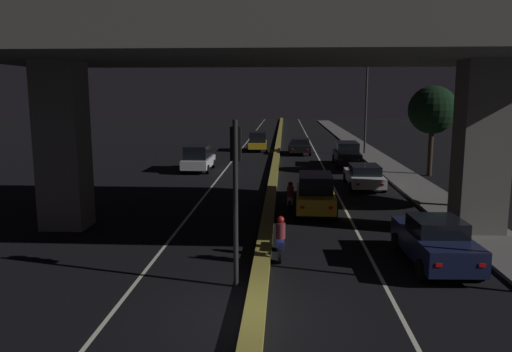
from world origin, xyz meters
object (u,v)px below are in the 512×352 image
at_px(pedestrian_on_sidewalk, 490,204).
at_px(car_taxi_yellow_second_oncoming, 258,141).
at_px(street_lamp, 363,97).
at_px(motorcycle_blue_filtering_near, 281,240).
at_px(car_taxi_yellow_second, 315,193).
at_px(car_white_lead_oncoming, 198,157).
at_px(car_black_fifth, 299,146).
at_px(car_dark_blue_lead, 435,241).
at_px(car_black_fourth, 347,153).
at_px(traffic_light_left_of_median, 236,174).
at_px(motorcycle_white_filtering_mid, 290,198).
at_px(car_white_third, 364,176).

bearing_deg(pedestrian_on_sidewalk, car_taxi_yellow_second_oncoming, 112.10).
bearing_deg(street_lamp, motorcycle_blue_filtering_near, -103.49).
bearing_deg(motorcycle_blue_filtering_near, car_taxi_yellow_second, -12.58).
bearing_deg(car_white_lead_oncoming, car_black_fifth, 144.94).
height_order(car_dark_blue_lead, car_taxi_yellow_second_oncoming, car_taxi_yellow_second_oncoming).
distance_m(car_taxi_yellow_second_oncoming, motorcycle_blue_filtering_near, 31.84).
bearing_deg(car_black_fifth, car_black_fourth, -154.35).
height_order(traffic_light_left_of_median, car_white_lead_oncoming, traffic_light_left_of_median).
height_order(car_dark_blue_lead, car_black_fourth, car_black_fourth).
distance_m(street_lamp, car_dark_blue_lead, 30.42).
distance_m(traffic_light_left_of_median, car_taxi_yellow_second_oncoming, 34.47).
distance_m(car_taxi_yellow_second, car_white_lead_oncoming, 14.50).
xyz_separation_m(car_white_lead_oncoming, pedestrian_on_sidewalk, (14.67, -14.45, -0.01)).
bearing_deg(traffic_light_left_of_median, car_dark_blue_lead, 18.65).
distance_m(car_taxi_yellow_second, motorcycle_white_filtering_mid, 1.23).
xyz_separation_m(car_white_lead_oncoming, motorcycle_white_filtering_mid, (6.45, -12.04, -0.39)).
xyz_separation_m(street_lamp, car_taxi_yellow_second_oncoming, (-9.57, 2.26, -4.22)).
xyz_separation_m(traffic_light_left_of_median, pedestrian_on_sidewalk, (9.86, 7.01, -2.29)).
relative_size(car_white_lead_oncoming, motorcycle_blue_filtering_near, 2.28).
distance_m(car_dark_blue_lead, car_white_lead_oncoming, 22.28).
bearing_deg(motorcycle_blue_filtering_near, car_black_fifth, -2.00).
bearing_deg(car_black_fifth, street_lamp, -88.09).
height_order(car_dark_blue_lead, car_black_fifth, car_dark_blue_lead).
bearing_deg(car_white_third, car_dark_blue_lead, -178.78).
relative_size(car_white_lead_oncoming, pedestrian_on_sidewalk, 2.54).
bearing_deg(car_taxi_yellow_second_oncoming, motorcycle_blue_filtering_near, 2.30).
height_order(street_lamp, car_white_lead_oncoming, street_lamp).
distance_m(car_taxi_yellow_second_oncoming, motorcycle_white_filtering_mid, 25.13).
height_order(car_white_third, pedestrian_on_sidewalk, pedestrian_on_sidewalk).
xyz_separation_m(car_white_third, car_white_lead_oncoming, (-10.86, 5.82, 0.28)).
distance_m(car_black_fourth, motorcycle_blue_filtering_near, 22.60).
bearing_deg(motorcycle_blue_filtering_near, street_lamp, -12.62).
distance_m(car_black_fourth, car_white_lead_oncoming, 11.42).
distance_m(car_dark_blue_lead, motorcycle_white_filtering_mid, 8.63).
bearing_deg(car_white_third, car_white_lead_oncoming, 62.38).
distance_m(car_white_lead_oncoming, pedestrian_on_sidewalk, 20.59).
height_order(car_dark_blue_lead, car_taxi_yellow_second, car_taxi_yellow_second).
bearing_deg(car_black_fourth, car_black_fifth, 26.45).
height_order(car_white_lead_oncoming, motorcycle_white_filtering_mid, car_white_lead_oncoming).
distance_m(traffic_light_left_of_median, car_white_third, 16.97).
xyz_separation_m(car_black_fifth, motorcycle_blue_filtering_near, (-1.47, -29.33, -0.16)).
distance_m(street_lamp, car_white_lead_oncoming, 17.43).
height_order(car_black_fourth, car_black_fifth, car_black_fourth).
bearing_deg(car_white_lead_oncoming, car_white_third, 62.37).
distance_m(car_white_lead_oncoming, car_taxi_yellow_second_oncoming, 13.40).
bearing_deg(car_white_third, traffic_light_left_of_median, 159.40).
bearing_deg(car_black_fourth, street_lamp, -15.14).
distance_m(car_dark_blue_lead, motorcycle_blue_filtering_near, 5.00).
xyz_separation_m(car_black_fourth, car_taxi_yellow_second_oncoming, (-7.39, 9.67, 0.05)).
bearing_deg(motorcycle_white_filtering_mid, car_white_third, -31.87).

